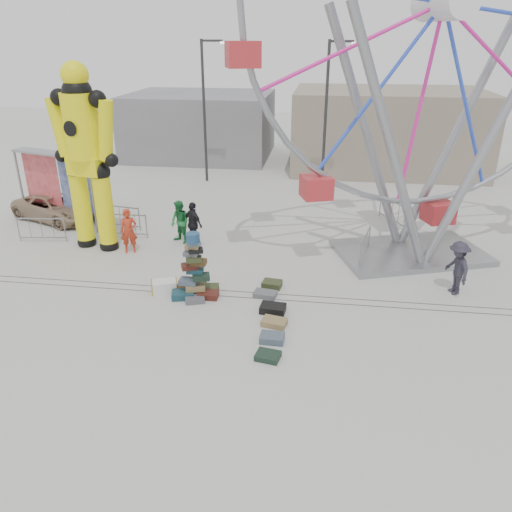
# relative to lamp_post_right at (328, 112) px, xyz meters

# --- Properties ---
(ground) EXTENTS (90.00, 90.00, 0.00)m
(ground) POSITION_rel_lamp_post_right_xyz_m (-3.09, -13.00, -4.48)
(ground) COLOR #9E9E99
(ground) RESTS_ON ground
(track_line_near) EXTENTS (40.00, 0.04, 0.01)m
(track_line_near) POSITION_rel_lamp_post_right_xyz_m (-3.09, -12.40, -4.48)
(track_line_near) COLOR #47443F
(track_line_near) RESTS_ON ground
(track_line_far) EXTENTS (40.00, 0.04, 0.01)m
(track_line_far) POSITION_rel_lamp_post_right_xyz_m (-3.09, -12.00, -4.48)
(track_line_far) COLOR #47443F
(track_line_far) RESTS_ON ground
(building_right) EXTENTS (12.00, 8.00, 5.00)m
(building_right) POSITION_rel_lamp_post_right_xyz_m (3.91, 7.00, -1.98)
(building_right) COLOR gray
(building_right) RESTS_ON ground
(building_left) EXTENTS (10.00, 8.00, 4.40)m
(building_left) POSITION_rel_lamp_post_right_xyz_m (-9.09, 9.00, -2.28)
(building_left) COLOR gray
(building_left) RESTS_ON ground
(lamp_post_right) EXTENTS (1.41, 0.25, 8.00)m
(lamp_post_right) POSITION_rel_lamp_post_right_xyz_m (0.00, 0.00, 0.00)
(lamp_post_right) COLOR #2D2D30
(lamp_post_right) RESTS_ON ground
(lamp_post_left) EXTENTS (1.41, 0.25, 8.00)m
(lamp_post_left) POSITION_rel_lamp_post_right_xyz_m (-7.00, 2.00, 0.00)
(lamp_post_left) COLOR #2D2D30
(lamp_post_left) RESTS_ON ground
(suitcase_tower) EXTENTS (1.65, 1.46, 2.30)m
(suitcase_tower) POSITION_rel_lamp_post_right_xyz_m (-4.14, -12.46, -3.84)
(suitcase_tower) COLOR #1A424F
(suitcase_tower) RESTS_ON ground
(crash_test_dummy) EXTENTS (3.03, 1.33, 7.59)m
(crash_test_dummy) POSITION_rel_lamp_post_right_xyz_m (-9.28, -8.83, -0.48)
(crash_test_dummy) COLOR black
(crash_test_dummy) RESTS_ON ground
(ferris_wheel) EXTENTS (13.27, 5.13, 16.22)m
(ferris_wheel) POSITION_rel_lamp_post_right_xyz_m (3.62, -7.94, 3.50)
(ferris_wheel) COLOR gray
(ferris_wheel) RESTS_ON ground
(banner_scaffold) EXTENTS (4.66, 2.11, 3.36)m
(banner_scaffold) POSITION_rel_lamp_post_right_xyz_m (-12.02, -6.29, -1.96)
(banner_scaffold) COLOR gray
(banner_scaffold) RESTS_ON ground
(steamer_trunk) EXTENTS (1.01, 0.78, 0.41)m
(steamer_trunk) POSITION_rel_lamp_post_right_xyz_m (-5.28, -12.35, -4.28)
(steamer_trunk) COLOR silver
(steamer_trunk) RESTS_ON ground
(row_case_0) EXTENTS (0.73, 0.60, 0.23)m
(row_case_0) POSITION_rel_lamp_post_right_xyz_m (-1.62, -11.50, -4.37)
(row_case_0) COLOR #353F1F
(row_case_0) RESTS_ON ground
(row_case_1) EXTENTS (0.83, 0.60, 0.18)m
(row_case_1) POSITION_rel_lamp_post_right_xyz_m (-1.77, -12.22, -4.39)
(row_case_1) COLOR #5C5E64
(row_case_1) RESTS_ON ground
(row_case_2) EXTENTS (0.86, 0.63, 0.24)m
(row_case_2) POSITION_rel_lamp_post_right_xyz_m (-1.40, -13.21, -4.36)
(row_case_2) COLOR black
(row_case_2) RESTS_ON ground
(row_case_3) EXTENTS (0.84, 0.65, 0.20)m
(row_case_3) POSITION_rel_lamp_post_right_xyz_m (-1.27, -14.01, -4.38)
(row_case_3) COLOR olive
(row_case_3) RESTS_ON ground
(row_case_4) EXTENTS (0.72, 0.53, 0.21)m
(row_case_4) POSITION_rel_lamp_post_right_xyz_m (-1.25, -14.89, -4.38)
(row_case_4) COLOR #4A5A6A
(row_case_4) RESTS_ON ground
(row_case_5) EXTENTS (0.75, 0.64, 0.16)m
(row_case_5) POSITION_rel_lamp_post_right_xyz_m (-1.27, -15.76, -4.40)
(row_case_5) COLOR #1A2F22
(row_case_5) RESTS_ON ground
(barricade_dummy_a) EXTENTS (2.00, 0.35, 1.10)m
(barricade_dummy_a) POSITION_rel_lamp_post_right_xyz_m (-11.88, -8.60, -3.93)
(barricade_dummy_a) COLOR gray
(barricade_dummy_a) RESTS_ON ground
(barricade_dummy_b) EXTENTS (1.99, 0.44, 1.10)m
(barricade_dummy_b) POSITION_rel_lamp_post_right_xyz_m (-9.17, -6.59, -3.93)
(barricade_dummy_b) COLOR gray
(barricade_dummy_b) RESTS_ON ground
(barricade_dummy_c) EXTENTS (2.00, 0.14, 1.10)m
(barricade_dummy_c) POSITION_rel_lamp_post_right_xyz_m (-8.55, -7.64, -3.93)
(barricade_dummy_c) COLOR gray
(barricade_dummy_c) RESTS_ON ground
(barricade_wheel_front) EXTENTS (0.56, 1.97, 1.10)m
(barricade_wheel_front) POSITION_rel_lamp_post_right_xyz_m (1.74, -8.66, -3.93)
(barricade_wheel_front) COLOR gray
(barricade_wheel_front) RESTS_ON ground
(barricade_wheel_back) EXTENTS (1.02, 1.82, 1.10)m
(barricade_wheel_back) POSITION_rel_lamp_post_right_xyz_m (3.28, -4.14, -3.93)
(barricade_wheel_back) COLOR gray
(barricade_wheel_back) RESTS_ON ground
(pedestrian_red) EXTENTS (0.77, 0.62, 1.84)m
(pedestrian_red) POSITION_rel_lamp_post_right_xyz_m (-7.72, -9.18, -3.56)
(pedestrian_red) COLOR #B12F19
(pedestrian_red) RESTS_ON ground
(pedestrian_green) EXTENTS (1.14, 1.09, 1.85)m
(pedestrian_green) POSITION_rel_lamp_post_right_xyz_m (-5.94, -7.89, -3.56)
(pedestrian_green) COLOR #1C7235
(pedestrian_green) RESTS_ON ground
(pedestrian_black) EXTENTS (1.15, 1.03, 1.88)m
(pedestrian_black) POSITION_rel_lamp_post_right_xyz_m (-5.32, -8.04, -3.54)
(pedestrian_black) COLOR black
(pedestrian_black) RESTS_ON ground
(pedestrian_grey) EXTENTS (1.02, 1.37, 1.90)m
(pedestrian_grey) POSITION_rel_lamp_post_right_xyz_m (4.65, -11.05, -3.53)
(pedestrian_grey) COLOR #262430
(pedestrian_grey) RESTS_ON ground
(parked_suv) EXTENTS (4.86, 3.54, 1.23)m
(parked_suv) POSITION_rel_lamp_post_right_xyz_m (-12.68, -5.88, -3.87)
(parked_suv) COLOR #9D8265
(parked_suv) RESTS_ON ground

